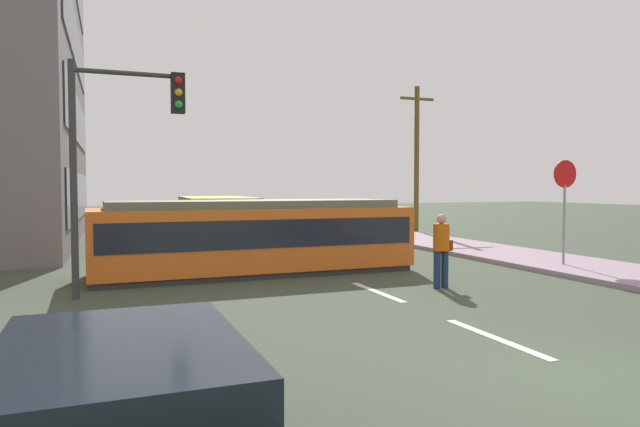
{
  "coord_description": "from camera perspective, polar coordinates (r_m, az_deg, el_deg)",
  "views": [
    {
      "loc": [
        -5.37,
        -4.9,
        2.26
      ],
      "look_at": [
        -0.45,
        8.34,
        1.61
      ],
      "focal_mm": 31.65,
      "sensor_mm": 36.0,
      "label": 1
    }
  ],
  "objects": [
    {
      "name": "lane_stripe_3",
      "position": [
        21.33,
        -5.72,
        -3.46
      ],
      "size": [
        0.16,
        2.4,
        0.01
      ],
      "primitive_type": "cube",
      "color": "silver",
      "rests_on": "ground"
    },
    {
      "name": "lane_stripe_4",
      "position": [
        27.15,
        -8.93,
        -2.17
      ],
      "size": [
        0.16,
        2.4,
        0.01
      ],
      "primitive_type": "cube",
      "color": "silver",
      "rests_on": "ground"
    },
    {
      "name": "parked_sedan_near",
      "position": [
        4.53,
        -19.38,
        -18.68
      ],
      "size": [
        2.06,
        4.2,
        1.19
      ],
      "color": "black",
      "rests_on": "ground"
    },
    {
      "name": "lane_stripe_1",
      "position": [
        9.03,
        17.3,
        -11.94
      ],
      "size": [
        0.16,
        2.4,
        0.01
      ],
      "primitive_type": "cube",
      "color": "silver",
      "rests_on": "ground"
    },
    {
      "name": "lane_stripe_2",
      "position": [
        12.36,
        5.78,
        -7.89
      ],
      "size": [
        0.16,
        2.4,
        0.01
      ],
      "primitive_type": "cube",
      "color": "silver",
      "rests_on": "ground"
    },
    {
      "name": "city_bus",
      "position": [
        22.61,
        -10.4,
        -0.4
      ],
      "size": [
        2.69,
        5.68,
        1.89
      ],
      "color": "gold",
      "rests_on": "ground"
    },
    {
      "name": "sidewalk_curb_right",
      "position": [
        16.49,
        27.6,
        -5.3
      ],
      "size": [
        3.2,
        36.0,
        0.14
      ],
      "primitive_type": "cube",
      "color": "#9C8496",
      "rests_on": "ground"
    },
    {
      "name": "utility_pole_mid",
      "position": [
        28.16,
        9.74,
        5.67
      ],
      "size": [
        1.8,
        0.24,
        7.2
      ],
      "color": "brown",
      "rests_on": "ground"
    },
    {
      "name": "pedestrian_crossing",
      "position": [
        12.94,
        12.18,
        -3.27
      ],
      "size": [
        0.51,
        0.36,
        1.67
      ],
      "color": "navy",
      "rests_on": "ground"
    },
    {
      "name": "ground_plane",
      "position": [
        16.0,
        -0.58,
        -5.49
      ],
      "size": [
        120.0,
        120.0,
        0.0
      ],
      "primitive_type": "plane",
      "color": "#3D4937"
    },
    {
      "name": "stop_sign",
      "position": [
        16.95,
        23.51,
        2.19
      ],
      "size": [
        0.76,
        0.07,
        2.88
      ],
      "color": "gray",
      "rests_on": "sidewalk_curb_right"
    },
    {
      "name": "traffic_light_mast",
      "position": [
        12.34,
        -19.58,
        7.51
      ],
      "size": [
        2.27,
        0.33,
        4.8
      ],
      "color": "#333333",
      "rests_on": "ground"
    },
    {
      "name": "streetcar_tram",
      "position": [
        15.0,
        -6.63,
        -2.22
      ],
      "size": [
        8.33,
        2.8,
        1.93
      ],
      "color": "orange",
      "rests_on": "ground"
    }
  ]
}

